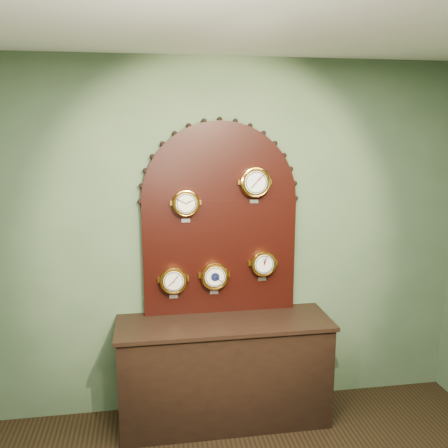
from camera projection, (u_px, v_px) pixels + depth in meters
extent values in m
plane|color=#465C3F|center=(219.00, 240.00, 3.86)|extent=(4.00, 0.00, 4.00)
cube|color=black|center=(224.00, 373.00, 3.80)|extent=(1.60, 0.50, 0.80)
cube|color=black|center=(220.00, 256.00, 3.84)|extent=(1.20, 0.06, 0.90)
cylinder|color=black|center=(220.00, 200.00, 3.75)|extent=(1.20, 0.06, 1.20)
cylinder|color=gold|center=(186.00, 203.00, 3.65)|extent=(0.19, 0.08, 0.19)
torus|color=gold|center=(186.00, 203.00, 3.62)|extent=(0.21, 0.02, 0.21)
cylinder|color=silver|center=(186.00, 204.00, 3.62)|extent=(0.15, 0.01, 0.15)
cube|color=#BABAC2|center=(186.00, 221.00, 3.70)|extent=(0.06, 0.01, 0.03)
cylinder|color=gold|center=(255.00, 182.00, 3.71)|extent=(0.22, 0.08, 0.22)
torus|color=gold|center=(256.00, 182.00, 3.68)|extent=(0.23, 0.02, 0.23)
cylinder|color=silver|center=(256.00, 183.00, 3.67)|extent=(0.17, 0.01, 0.17)
cube|color=#BABAC2|center=(254.00, 201.00, 3.76)|extent=(0.06, 0.01, 0.03)
cylinder|color=gold|center=(173.00, 280.00, 3.75)|extent=(0.20, 0.08, 0.20)
torus|color=gold|center=(174.00, 281.00, 3.72)|extent=(0.21, 0.02, 0.21)
cylinder|color=silver|center=(174.00, 281.00, 3.72)|extent=(0.16, 0.01, 0.16)
cube|color=#BABAC2|center=(174.00, 296.00, 3.80)|extent=(0.06, 0.01, 0.03)
cylinder|color=gold|center=(214.00, 275.00, 3.80)|extent=(0.20, 0.08, 0.20)
torus|color=gold|center=(215.00, 277.00, 3.77)|extent=(0.22, 0.02, 0.22)
cylinder|color=silver|center=(215.00, 277.00, 3.76)|extent=(0.16, 0.01, 0.16)
cube|color=#BABAC2|center=(214.00, 292.00, 3.85)|extent=(0.07, 0.01, 0.03)
cylinder|color=#0B1133|center=(215.00, 277.00, 3.76)|extent=(0.07, 0.00, 0.07)
cylinder|color=gold|center=(263.00, 263.00, 3.85)|extent=(0.19, 0.08, 0.19)
torus|color=gold|center=(264.00, 264.00, 3.81)|extent=(0.20, 0.02, 0.20)
cylinder|color=silver|center=(264.00, 264.00, 3.81)|extent=(0.15, 0.01, 0.15)
cube|color=#BABAC2|center=(262.00, 279.00, 3.90)|extent=(0.06, 0.01, 0.03)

